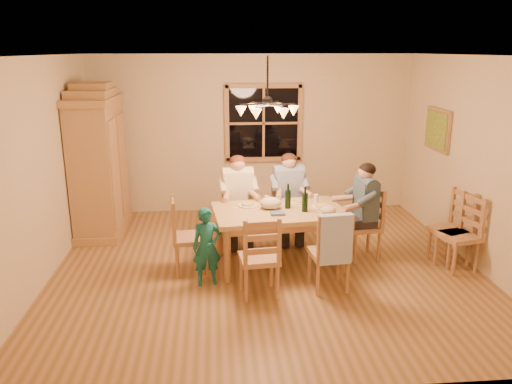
{
  "coord_description": "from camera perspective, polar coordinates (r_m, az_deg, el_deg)",
  "views": [
    {
      "loc": [
        -0.65,
        -6.03,
        2.77
      ],
      "look_at": [
        -0.13,
        0.1,
        1.01
      ],
      "focal_mm": 35.0,
      "sensor_mm": 36.0,
      "label": 1
    }
  ],
  "objects": [
    {
      "name": "chair_far_right",
      "position": [
        7.44,
        3.68,
        -3.39
      ],
      "size": [
        0.48,
        0.46,
        0.99
      ],
      "rotation": [
        0.0,
        0.0,
        3.24
      ],
      "color": "#B67B50",
      "rests_on": "floor"
    },
    {
      "name": "towel",
      "position": [
        5.74,
        9.05,
        -5.36
      ],
      "size": [
        0.39,
        0.14,
        0.58
      ],
      "primitive_type": "cube",
      "rotation": [
        0.0,
        0.0,
        0.1
      ],
      "color": "#A9C1E4",
      "rests_on": "chair_near_right"
    },
    {
      "name": "napkin",
      "position": [
        6.3,
        2.49,
        -2.46
      ],
      "size": [
        0.19,
        0.16,
        0.03
      ],
      "primitive_type": "cube",
      "rotation": [
        0.0,
        0.0,
        0.1
      ],
      "color": "#485984",
      "rests_on": "dining_table"
    },
    {
      "name": "dining_table",
      "position": [
        6.52,
        2.66,
        -2.92
      ],
      "size": [
        1.78,
        1.19,
        0.76
      ],
      "rotation": [
        0.0,
        0.0,
        0.1
      ],
      "color": "#A9864B",
      "rests_on": "floor"
    },
    {
      "name": "cap",
      "position": [
        6.35,
        8.27,
        -2.1
      ],
      "size": [
        0.2,
        0.2,
        0.11
      ],
      "primitive_type": "ellipsoid",
      "color": "tan",
      "rests_on": "dining_table"
    },
    {
      "name": "window",
      "position": [
        8.62,
        0.87,
        7.87
      ],
      "size": [
        1.3,
        0.06,
        1.3
      ],
      "color": "black",
      "rests_on": "wall_back"
    },
    {
      "name": "wine_glass_a",
      "position": [
        6.62,
        1.25,
        -1.03
      ],
      "size": [
        0.06,
        0.06,
        0.14
      ],
      "primitive_type": "cylinder",
      "color": "silver",
      "rests_on": "dining_table"
    },
    {
      "name": "chair_spare_front",
      "position": [
        7.17,
        21.19,
        -5.25
      ],
      "size": [
        0.54,
        0.55,
        0.99
      ],
      "rotation": [
        0.0,
        0.0,
        1.91
      ],
      "color": "#B67B50",
      "rests_on": "floor"
    },
    {
      "name": "wall_right",
      "position": [
        7.06,
        24.07,
        3.01
      ],
      "size": [
        0.02,
        5.0,
        2.7
      ],
      "primitive_type": "cube",
      "color": "beige",
      "rests_on": "floor"
    },
    {
      "name": "armoire",
      "position": [
        8.02,
        -17.52,
        2.92
      ],
      "size": [
        0.66,
        1.4,
        2.3
      ],
      "color": "#A67848",
      "rests_on": "floor"
    },
    {
      "name": "floor",
      "position": [
        6.67,
        1.19,
        -8.55
      ],
      "size": [
        5.5,
        5.5,
        0.0
      ],
      "primitive_type": "plane",
      "color": "olive",
      "rests_on": "ground"
    },
    {
      "name": "plate_slate",
      "position": [
        6.64,
        7.5,
        -1.67
      ],
      "size": [
        0.26,
        0.26,
        0.02
      ],
      "primitive_type": "cylinder",
      "color": "white",
      "rests_on": "dining_table"
    },
    {
      "name": "wall_back",
      "position": [
        8.67,
        -0.49,
        6.58
      ],
      "size": [
        5.5,
        0.02,
        2.7
      ],
      "primitive_type": "cube",
      "color": "beige",
      "rests_on": "floor"
    },
    {
      "name": "wine_bottle_a",
      "position": [
        6.52,
        3.67,
        -0.47
      ],
      "size": [
        0.08,
        0.08,
        0.33
      ],
      "primitive_type": "cylinder",
      "color": "black",
      "rests_on": "dining_table"
    },
    {
      "name": "wine_bottle_b",
      "position": [
        6.4,
        5.62,
        -0.82
      ],
      "size": [
        0.08,
        0.08,
        0.33
      ],
      "primitive_type": "cylinder",
      "color": "black",
      "rests_on": "dining_table"
    },
    {
      "name": "adult_plaid_man",
      "position": [
        7.28,
        3.76,
        0.61
      ],
      "size": [
        0.42,
        0.46,
        0.87
      ],
      "rotation": [
        0.0,
        0.0,
        3.24
      ],
      "color": "#2D4D7B",
      "rests_on": "floor"
    },
    {
      "name": "chair_spare_back",
      "position": [
        6.99,
        21.95,
        -5.87
      ],
      "size": [
        0.51,
        0.52,
        0.99
      ],
      "rotation": [
        0.0,
        0.0,
        1.8
      ],
      "color": "#B67B50",
      "rests_on": "floor"
    },
    {
      "name": "ceiling",
      "position": [
        6.06,
        1.35,
        15.34
      ],
      "size": [
        5.5,
        5.0,
        0.02
      ],
      "primitive_type": "cube",
      "color": "white",
      "rests_on": "wall_back"
    },
    {
      "name": "plate_plaid",
      "position": [
        6.82,
        4.8,
        -1.1
      ],
      "size": [
        0.26,
        0.26,
        0.02
      ],
      "primitive_type": "cylinder",
      "color": "white",
      "rests_on": "dining_table"
    },
    {
      "name": "child",
      "position": [
        6.06,
        -5.64,
        -6.24
      ],
      "size": [
        0.38,
        0.28,
        0.97
      ],
      "primitive_type": "imported",
      "rotation": [
        0.0,
        0.0,
        0.13
      ],
      "color": "#176A68",
      "rests_on": "floor"
    },
    {
      "name": "chair_end_left",
      "position": [
        6.5,
        -7.55,
        -6.47
      ],
      "size": [
        0.46,
        0.48,
        0.99
      ],
      "rotation": [
        0.0,
        0.0,
        -1.47
      ],
      "color": "#B67B50",
      "rests_on": "floor"
    },
    {
      "name": "chair_near_right",
      "position": [
        6.05,
        8.28,
        -8.23
      ],
      "size": [
        0.48,
        0.46,
        0.99
      ],
      "rotation": [
        0.0,
        0.0,
        0.1
      ],
      "color": "#B67B50",
      "rests_on": "floor"
    },
    {
      "name": "cloth_bundle",
      "position": [
        6.51,
        1.69,
        -1.27
      ],
      "size": [
        0.28,
        0.22,
        0.15
      ],
      "primitive_type": "ellipsoid",
      "color": "#C3B18D",
      "rests_on": "dining_table"
    },
    {
      "name": "wine_glass_b",
      "position": [
        6.74,
        6.89,
        -0.84
      ],
      "size": [
        0.06,
        0.06,
        0.14
      ],
      "primitive_type": "cylinder",
      "color": "silver",
      "rests_on": "dining_table"
    },
    {
      "name": "chair_near_left",
      "position": [
        5.85,
        0.35,
        -8.94
      ],
      "size": [
        0.48,
        0.46,
        0.99
      ],
      "rotation": [
        0.0,
        0.0,
        0.1
      ],
      "color": "#B67B50",
      "rests_on": "floor"
    },
    {
      "name": "adult_woman",
      "position": [
        7.14,
        -2.08,
        0.32
      ],
      "size": [
        0.42,
        0.46,
        0.87
      ],
      "rotation": [
        0.0,
        0.0,
        3.24
      ],
      "color": "beige",
      "rests_on": "floor"
    },
    {
      "name": "chandelier",
      "position": [
        6.1,
        1.31,
        9.48
      ],
      "size": [
        0.77,
        0.68,
        0.71
      ],
      "color": "black",
      "rests_on": "ceiling"
    },
    {
      "name": "chair_end_right",
      "position": [
        6.99,
        12.03,
        -5.02
      ],
      "size": [
        0.46,
        0.48,
        0.99
      ],
      "rotation": [
        0.0,
        0.0,
        1.67
      ],
      "color": "#B67B50",
      "rests_on": "floor"
    },
    {
      "name": "chair_far_left",
      "position": [
        7.3,
        -2.03,
        -3.75
      ],
      "size": [
        0.48,
        0.46,
        0.99
      ],
      "rotation": [
        0.0,
        0.0,
        3.24
      ],
      "color": "#B67B50",
      "rests_on": "floor"
    },
    {
      "name": "adult_slate_man",
      "position": [
        6.82,
        12.29,
        -0.8
      ],
      "size": [
        0.46,
        0.42,
        0.87
      ],
      "rotation": [
        0.0,
        0.0,
        1.67
      ],
      "color": "#3F5464",
      "rests_on": "floor"
    },
    {
      "name": "wall_left",
      "position": [
        6.54,
        -23.47,
        2.13
      ],
      "size": [
        0.02,
        5.0,
        2.7
      ],
      "primitive_type": "cube",
      "color": "beige",
      "rests_on": "floor"
    },
    {
      "name": "plate_woman",
      "position": [
        6.64,
        -0.91,
        -1.54
      ],
      "size": [
        0.26,
        0.26,
        0.02
      ],
      "primitive_type": "cylinder",
      "color": "white",
      "rests_on": "dining_table"
    },
    {
      "name": "painting",
      "position": [
        8.06,
        20.02,
        6.7
      ],
      "size": [
        0.06,
        0.78,
        0.64
      ],
      "color": "#A67848",
      "rests_on": "wall_right"
    }
  ]
}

